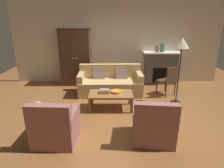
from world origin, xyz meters
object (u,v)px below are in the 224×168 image
object	(u,v)px
couch	(110,83)
fireplace	(160,68)
dog	(39,107)
book_stack	(104,91)
armoire	(75,57)
armchair_near_left	(55,127)
mantel_vase_terracotta	(156,49)
side_chair_wooden	(168,79)
mantel_vase_jade	(162,48)
fruit_bowl	(116,92)
coffee_table	(110,95)
armchair_near_right	(153,125)
floor_lamp	(181,47)

from	to	relation	value
couch	fireplace	bearing A→B (deg)	29.18
dog	book_stack	bearing A→B (deg)	16.18
armoire	book_stack	size ratio (longest dim) A/B	7.45
couch	armchair_near_left	distance (m)	2.71
mantel_vase_terracotta	side_chair_wooden	xyz separation A→B (m)	(0.15, -1.16, -0.72)
mantel_vase_jade	armchair_near_left	bearing A→B (deg)	-128.42
couch	fruit_bowl	distance (m)	1.07
mantel_vase_terracotta	armchair_near_left	bearing A→B (deg)	-126.56
armchair_near_left	couch	bearing A→B (deg)	68.32
mantel_vase_jade	armchair_near_left	size ratio (longest dim) A/B	0.34
fireplace	mantel_vase_terracotta	size ratio (longest dim) A/B	5.64
book_stack	side_chair_wooden	distance (m)	2.07
fruit_bowl	mantel_vase_terracotta	xyz separation A→B (m)	(1.42, 2.02, 0.78)
dog	mantel_vase_terracotta	bearing A→B (deg)	37.44
fireplace	armchair_near_left	world-z (taller)	fireplace
armoire	mantel_vase_terracotta	world-z (taller)	armoire
fireplace	armchair_near_left	bearing A→B (deg)	-128.28
armoire	mantel_vase_jade	distance (m)	2.97
fireplace	dog	size ratio (longest dim) A/B	2.74
mantel_vase_terracotta	dog	size ratio (longest dim) A/B	0.49
book_stack	armchair_near_left	size ratio (longest dim) A/B	0.29
fruit_bowl	armchair_near_left	distance (m)	1.88
coffee_table	armchair_near_right	distance (m)	1.59
book_stack	armchair_near_right	xyz separation A→B (m)	(0.98, -1.39, -0.15)
armchair_near_left	floor_lamp	bearing A→B (deg)	32.56
fireplace	armchair_near_right	xyz separation A→B (m)	(-0.93, -3.44, -0.25)
book_stack	dog	world-z (taller)	book_stack
armoire	fruit_bowl	distance (m)	2.43
book_stack	armchair_near_left	bearing A→B (deg)	-120.74
mantel_vase_jade	dog	xyz separation A→B (m)	(-3.42, -2.48, -1.02)
side_chair_wooden	dog	bearing A→B (deg)	-158.67
armchair_near_right	fruit_bowl	bearing A→B (deg)	115.29
armoire	side_chair_wooden	xyz separation A→B (m)	(2.92, -1.10, -0.45)
mantel_vase_terracotta	floor_lamp	distance (m)	1.73
mantel_vase_terracotta	dog	bearing A→B (deg)	-142.56
armoire	mantel_vase_jade	bearing A→B (deg)	1.17
fireplace	coffee_table	xyz separation A→B (m)	(-1.74, -2.07, -0.20)
side_chair_wooden	fruit_bowl	bearing A→B (deg)	-151.24
couch	armchair_near_left	bearing A→B (deg)	-111.68
mantel_vase_terracotta	couch	bearing A→B (deg)	-148.59
mantel_vase_terracotta	side_chair_wooden	size ratio (longest dim) A/B	0.25
couch	book_stack	size ratio (longest dim) A/B	7.53
book_stack	armchair_near_right	bearing A→B (deg)	-54.85
armoire	mantel_vase_terracotta	distance (m)	2.78
couch	floor_lamp	bearing A→B (deg)	-21.45
coffee_table	mantel_vase_jade	world-z (taller)	mantel_vase_jade
floor_lamp	side_chair_wooden	bearing A→B (deg)	99.74
coffee_table	floor_lamp	size ratio (longest dim) A/B	0.62
fireplace	armoire	distance (m)	2.98
armchair_near_right	floor_lamp	size ratio (longest dim) A/B	0.50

